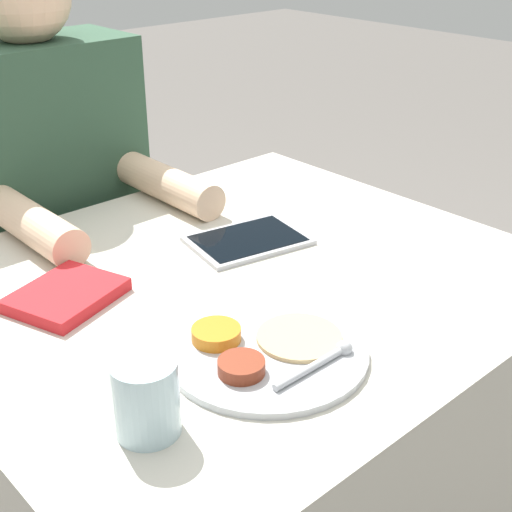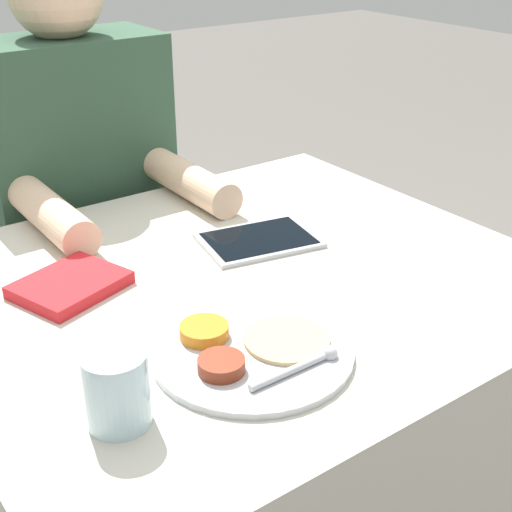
# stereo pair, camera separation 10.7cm
# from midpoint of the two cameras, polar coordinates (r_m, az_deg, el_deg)

# --- Properties ---
(dining_table) EXTENTS (0.94, 0.83, 0.71)m
(dining_table) POSITION_cam_midpoint_polar(r_m,az_deg,el_deg) (1.35, -3.67, -15.02)
(dining_table) COLOR beige
(dining_table) RESTS_ON ground_plane
(thali_tray) EXTENTS (0.27, 0.27, 0.03)m
(thali_tray) POSITION_cam_midpoint_polar(r_m,az_deg,el_deg) (0.95, -2.53, -7.61)
(thali_tray) COLOR #B7BABF
(thali_tray) RESTS_ON dining_table
(red_notebook) EXTENTS (0.19, 0.17, 0.02)m
(red_notebook) POSITION_cam_midpoint_polar(r_m,az_deg,el_deg) (1.12, -17.61, -3.15)
(red_notebook) COLOR silver
(red_notebook) RESTS_ON dining_table
(tablet_device) EXTENTS (0.22, 0.18, 0.01)m
(tablet_device) POSITION_cam_midpoint_polar(r_m,az_deg,el_deg) (1.25, -3.11, 1.21)
(tablet_device) COLOR #B7B7BC
(tablet_device) RESTS_ON dining_table
(person_diner) EXTENTS (0.39, 0.48, 1.18)m
(person_diner) POSITION_cam_midpoint_polar(r_m,az_deg,el_deg) (1.63, -17.34, 0.12)
(person_diner) COLOR black
(person_diner) RESTS_ON ground_plane
(drinking_glass) EXTENTS (0.08, 0.08, 0.09)m
(drinking_glass) POSITION_cam_midpoint_polar(r_m,az_deg,el_deg) (0.82, -12.58, -11.12)
(drinking_glass) COLOR silver
(drinking_glass) RESTS_ON dining_table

